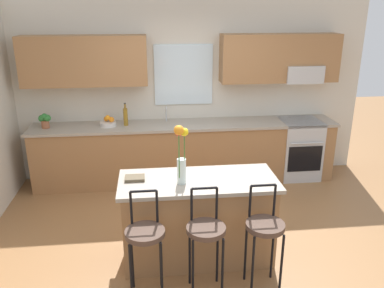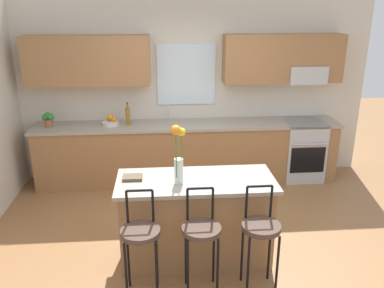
% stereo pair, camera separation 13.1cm
% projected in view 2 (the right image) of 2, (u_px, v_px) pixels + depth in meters
% --- Properties ---
extents(ground_plane, '(14.00, 14.00, 0.00)m').
position_uv_depth(ground_plane, '(198.00, 240.00, 4.65)').
color(ground_plane, olive).
extents(back_wall_assembly, '(5.60, 0.50, 2.70)m').
position_uv_depth(back_wall_assembly, '(189.00, 81.00, 6.01)').
color(back_wall_assembly, beige).
rests_on(back_wall_assembly, ground).
extents(counter_run, '(4.56, 0.64, 0.92)m').
position_uv_depth(counter_run, '(188.00, 152.00, 6.09)').
color(counter_run, '#996B42').
rests_on(counter_run, ground).
extents(sink_faucet, '(0.02, 0.13, 0.23)m').
position_uv_depth(sink_faucet, '(169.00, 112.00, 6.01)').
color(sink_faucet, '#B7BABC').
rests_on(sink_faucet, counter_run).
extents(oven_range, '(0.60, 0.64, 0.92)m').
position_uv_depth(oven_range, '(301.00, 150.00, 6.21)').
color(oven_range, '#B7BABC').
rests_on(oven_range, ground).
extents(kitchen_island, '(1.62, 0.70, 0.92)m').
position_uv_depth(kitchen_island, '(196.00, 219.00, 4.20)').
color(kitchen_island, '#996B42').
rests_on(kitchen_island, ground).
extents(bar_stool_near, '(0.36, 0.36, 1.04)m').
position_uv_depth(bar_stool_near, '(141.00, 236.00, 3.57)').
color(bar_stool_near, black).
rests_on(bar_stool_near, ground).
extents(bar_stool_middle, '(0.36, 0.36, 1.04)m').
position_uv_depth(bar_stool_middle, '(201.00, 234.00, 3.61)').
color(bar_stool_middle, black).
rests_on(bar_stool_middle, ground).
extents(bar_stool_far, '(0.36, 0.36, 1.04)m').
position_uv_depth(bar_stool_far, '(261.00, 231.00, 3.65)').
color(bar_stool_far, black).
rests_on(bar_stool_far, ground).
extents(flower_vase, '(0.14, 0.17, 0.62)m').
position_uv_depth(flower_vase, '(178.00, 153.00, 3.85)').
color(flower_vase, silver).
rests_on(flower_vase, kitchen_island).
extents(cookbook, '(0.20, 0.15, 0.03)m').
position_uv_depth(cookbook, '(133.00, 177.00, 4.05)').
color(cookbook, brown).
rests_on(cookbook, kitchen_island).
extents(fruit_bowl_oranges, '(0.24, 0.24, 0.16)m').
position_uv_depth(fruit_bowl_oranges, '(111.00, 122.00, 5.84)').
color(fruit_bowl_oranges, silver).
rests_on(fruit_bowl_oranges, counter_run).
extents(bottle_olive_oil, '(0.06, 0.06, 0.34)m').
position_uv_depth(bottle_olive_oil, '(128.00, 116.00, 5.83)').
color(bottle_olive_oil, olive).
rests_on(bottle_olive_oil, counter_run).
extents(potted_plant_small, '(0.18, 0.12, 0.22)m').
position_uv_depth(potted_plant_small, '(48.00, 119.00, 5.74)').
color(potted_plant_small, '#9E5B3D').
rests_on(potted_plant_small, counter_run).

